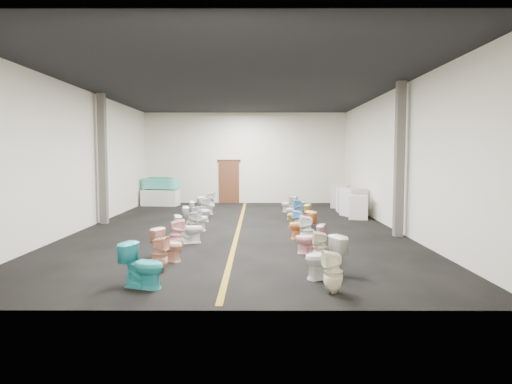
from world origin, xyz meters
TOP-DOWN VIEW (x-y plane):
  - floor at (0.00, 0.00)m, footprint 16.00×16.00m
  - ceiling at (0.00, 0.00)m, footprint 16.00×16.00m
  - wall_back at (0.00, 8.00)m, footprint 10.00×0.00m
  - wall_front at (0.00, -8.00)m, footprint 10.00×0.00m
  - wall_left at (-5.00, 0.00)m, footprint 0.00×16.00m
  - wall_right at (5.00, 0.00)m, footprint 0.00×16.00m
  - aisle_stripe at (0.00, 0.00)m, footprint 0.12×15.60m
  - back_door at (-0.80, 7.94)m, footprint 1.00×0.10m
  - door_frame at (-0.80, 7.95)m, footprint 1.15×0.08m
  - column_left at (-4.75, 1.00)m, footprint 0.25×0.25m
  - column_right at (4.75, -1.50)m, footprint 0.25×0.25m
  - display_table at (-3.99, 6.75)m, footprint 1.77×1.01m
  - bathtub at (-3.99, 6.75)m, footprint 1.82×0.97m
  - appliance_crate_a at (4.40, 2.15)m, footprint 0.83×0.83m
  - appliance_crate_b at (4.40, 3.06)m, footprint 1.04×1.04m
  - appliance_crate_c at (4.40, 4.38)m, footprint 0.90×0.90m
  - appliance_crate_d at (4.40, 5.84)m, footprint 0.97×0.97m
  - toilet_left_0 at (-1.44, -6.79)m, footprint 0.90×0.69m
  - toilet_left_1 at (-1.38, -5.67)m, footprint 0.39×0.39m
  - toilet_left_2 at (-1.40, -4.69)m, footprint 0.82×0.66m
  - toilet_left_3 at (-1.39, -3.69)m, footprint 0.46×0.46m
  - toilet_left_4 at (-1.25, -2.60)m, footprint 0.85×0.63m
  - toilet_left_5 at (-1.24, -1.67)m, footprint 0.46×0.46m
  - toilet_left_6 at (-1.35, -0.56)m, footprint 0.80×0.50m
  - toilet_left_7 at (-1.46, 0.37)m, footprint 0.41×0.41m
  - toilet_left_8 at (-1.45, 1.42)m, footprint 0.80×0.56m
  - toilet_left_9 at (-1.38, 2.50)m, footprint 0.43×0.43m
  - toilet_left_10 at (-1.46, 3.59)m, footprint 0.78×0.63m
  - toilet_left_11 at (-1.40, 4.60)m, footprint 0.45×0.44m
  - toilet_right_0 at (1.91, -7.10)m, footprint 0.38×0.37m
  - toilet_right_1 at (1.90, -6.16)m, footprint 0.92×0.74m
  - toilet_right_2 at (1.99, -5.02)m, footprint 0.35×0.34m
  - toilet_right_3 at (1.87, -3.95)m, footprint 0.81×0.61m
  - toilet_right_4 at (1.91, -3.00)m, footprint 0.38×0.37m
  - toilet_right_5 at (1.88, -1.89)m, footprint 0.87×0.69m
  - toilet_right_6 at (1.88, -0.96)m, footprint 0.42×0.42m
  - toilet_right_7 at (1.97, 0.08)m, footprint 0.87×0.66m
  - toilet_right_8 at (2.03, 1.06)m, footprint 0.46×0.45m
  - toilet_right_9 at (2.01, 2.15)m, footprint 0.67×0.39m
  - toilet_right_10 at (2.03, 3.19)m, footprint 0.39×0.38m
  - toilet_right_11 at (1.95, 4.25)m, footprint 0.75×0.57m

SIDE VIEW (x-z plane):
  - floor at x=0.00m, z-range 0.00..0.00m
  - aisle_stripe at x=0.00m, z-range 0.00..0.01m
  - toilet_right_9 at x=2.01m, z-range 0.00..0.67m
  - toilet_right_11 at x=1.95m, z-range 0.00..0.68m
  - toilet_left_7 at x=-1.46m, z-range 0.00..0.69m
  - toilet_left_10 at x=-1.46m, z-range 0.00..0.70m
  - toilet_right_6 at x=1.88m, z-range 0.00..0.70m
  - toilet_left_1 at x=-1.38m, z-range 0.00..0.73m
  - toilet_right_3 at x=1.87m, z-range 0.00..0.73m
  - toilet_left_2 at x=-1.40m, z-range 0.00..0.73m
  - toilet_right_2 at x=1.99m, z-range 0.00..0.73m
  - toilet_right_0 at x=1.91m, z-range 0.00..0.74m
  - toilet_left_8 at x=-1.45m, z-range 0.00..0.75m
  - display_table at x=-3.99m, z-range 0.00..0.75m
  - toilet_right_10 at x=2.03m, z-range 0.00..0.77m
  - toilet_left_5 at x=-1.24m, z-range 0.00..0.77m
  - toilet_left_4 at x=-1.25m, z-range 0.00..0.77m
  - toilet_left_9 at x=-1.38m, z-range 0.00..0.78m
  - toilet_left_6 at x=-1.35m, z-range 0.00..0.78m
  - toilet_right_5 at x=1.88m, z-range 0.00..0.78m
  - toilet_right_7 at x=1.97m, z-range 0.00..0.79m
  - toilet_left_3 at x=-1.39m, z-range 0.00..0.81m
  - toilet_left_0 at x=-1.44m, z-range 0.00..0.81m
  - toilet_right_4 at x=1.91m, z-range 0.00..0.82m
  - toilet_right_1 at x=1.90m, z-range 0.00..0.82m
  - toilet_left_11 at x=-1.40m, z-range 0.00..0.82m
  - toilet_right_8 at x=2.03m, z-range 0.00..0.85m
  - appliance_crate_a at x=4.40m, z-range 0.00..0.88m
  - appliance_crate_c at x=4.40m, z-range 0.00..0.95m
  - appliance_crate_d at x=4.40m, z-range 0.00..1.05m
  - appliance_crate_b at x=4.40m, z-range 0.00..1.09m
  - back_door at x=-0.80m, z-range 0.00..2.10m
  - bathtub at x=-3.99m, z-range 0.79..1.34m
  - door_frame at x=-0.80m, z-range 2.07..2.17m
  - wall_back at x=0.00m, z-range -2.75..7.25m
  - wall_front at x=0.00m, z-range -2.75..7.25m
  - wall_left at x=-5.00m, z-range -5.75..10.25m
  - wall_right at x=5.00m, z-range -5.75..10.25m
  - column_left at x=-4.75m, z-range 0.00..4.50m
  - column_right at x=4.75m, z-range 0.00..4.50m
  - ceiling at x=0.00m, z-range 4.50..4.50m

